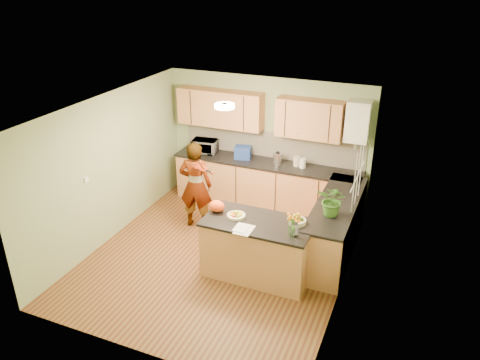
% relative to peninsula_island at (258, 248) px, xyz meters
% --- Properties ---
extents(floor, '(4.50, 4.50, 0.00)m').
position_rel_peninsula_island_xyz_m(floor, '(-0.74, 0.19, -0.46)').
color(floor, '#512917').
rests_on(floor, ground).
extents(ceiling, '(4.00, 4.50, 0.02)m').
position_rel_peninsula_island_xyz_m(ceiling, '(-0.74, 0.19, 2.04)').
color(ceiling, white).
rests_on(ceiling, wall_back).
extents(wall_back, '(4.00, 0.02, 2.50)m').
position_rel_peninsula_island_xyz_m(wall_back, '(-0.74, 2.44, 0.79)').
color(wall_back, '#8FA878').
rests_on(wall_back, floor).
extents(wall_front, '(4.00, 0.02, 2.50)m').
position_rel_peninsula_island_xyz_m(wall_front, '(-0.74, -2.06, 0.79)').
color(wall_front, '#8FA878').
rests_on(wall_front, floor).
extents(wall_left, '(0.02, 4.50, 2.50)m').
position_rel_peninsula_island_xyz_m(wall_left, '(-2.74, 0.19, 0.79)').
color(wall_left, '#8FA878').
rests_on(wall_left, floor).
extents(wall_right, '(0.02, 4.50, 2.50)m').
position_rel_peninsula_island_xyz_m(wall_right, '(1.26, 0.19, 0.79)').
color(wall_right, '#8FA878').
rests_on(wall_right, floor).
extents(back_counter, '(3.64, 0.62, 0.94)m').
position_rel_peninsula_island_xyz_m(back_counter, '(-0.64, 2.14, 0.01)').
color(back_counter, '#BF7C4C').
rests_on(back_counter, floor).
extents(right_counter, '(0.62, 2.24, 0.94)m').
position_rel_peninsula_island_xyz_m(right_counter, '(0.96, 1.04, 0.01)').
color(right_counter, '#BF7C4C').
rests_on(right_counter, floor).
extents(splashback, '(3.60, 0.02, 0.52)m').
position_rel_peninsula_island_xyz_m(splashback, '(-0.64, 2.43, 0.74)').
color(splashback, white).
rests_on(splashback, back_counter).
extents(upper_cabinets, '(3.20, 0.34, 0.70)m').
position_rel_peninsula_island_xyz_m(upper_cabinets, '(-0.91, 2.27, 1.39)').
color(upper_cabinets, '#BF7C4C').
rests_on(upper_cabinets, wall_back).
extents(boiler, '(0.40, 0.30, 0.86)m').
position_rel_peninsula_island_xyz_m(boiler, '(0.96, 2.28, 1.43)').
color(boiler, white).
rests_on(boiler, wall_back).
extents(window_right, '(0.01, 1.30, 1.05)m').
position_rel_peninsula_island_xyz_m(window_right, '(1.25, 0.79, 1.09)').
color(window_right, white).
rests_on(window_right, wall_right).
extents(light_switch, '(0.02, 0.09, 0.09)m').
position_rel_peninsula_island_xyz_m(light_switch, '(-2.72, -0.41, 0.84)').
color(light_switch, white).
rests_on(light_switch, wall_left).
extents(ceiling_lamp, '(0.30, 0.30, 0.07)m').
position_rel_peninsula_island_xyz_m(ceiling_lamp, '(-0.74, 0.49, 2.00)').
color(ceiling_lamp, '#FFEABF').
rests_on(ceiling_lamp, ceiling).
extents(peninsula_island, '(1.62, 0.83, 0.93)m').
position_rel_peninsula_island_xyz_m(peninsula_island, '(0.00, 0.00, 0.00)').
color(peninsula_island, '#BF7C4C').
rests_on(peninsula_island, floor).
extents(fruit_dish, '(0.28, 0.28, 0.10)m').
position_rel_peninsula_island_xyz_m(fruit_dish, '(-0.35, 0.00, 0.50)').
color(fruit_dish, beige).
rests_on(fruit_dish, peninsula_island).
extents(orange_bowl, '(0.26, 0.26, 0.15)m').
position_rel_peninsula_island_xyz_m(orange_bowl, '(0.55, 0.15, 0.53)').
color(orange_bowl, beige).
rests_on(orange_bowl, peninsula_island).
extents(flower_vase, '(0.23, 0.23, 0.42)m').
position_rel_peninsula_island_xyz_m(flower_vase, '(0.60, -0.18, 0.74)').
color(flower_vase, silver).
rests_on(flower_vase, peninsula_island).
extents(orange_bag, '(0.27, 0.24, 0.18)m').
position_rel_peninsula_island_xyz_m(orange_bag, '(-0.69, 0.05, 0.55)').
color(orange_bag, '#F04C13').
rests_on(orange_bag, peninsula_island).
extents(papers, '(0.24, 0.32, 0.01)m').
position_rel_peninsula_island_xyz_m(papers, '(-0.10, -0.30, 0.47)').
color(papers, silver).
rests_on(papers, peninsula_island).
extents(violinist, '(0.65, 0.49, 1.62)m').
position_rel_peninsula_island_xyz_m(violinist, '(-1.54, 0.97, 0.34)').
color(violinist, tan).
rests_on(violinist, floor).
extents(violin, '(0.66, 0.57, 0.17)m').
position_rel_peninsula_island_xyz_m(violin, '(-1.34, 0.75, 0.83)').
color(violin, '#4F1604').
rests_on(violin, violinist).
extents(microwave, '(0.52, 0.39, 0.27)m').
position_rel_peninsula_island_xyz_m(microwave, '(-1.94, 2.15, 0.61)').
color(microwave, white).
rests_on(microwave, back_counter).
extents(blue_box, '(0.34, 0.28, 0.24)m').
position_rel_peninsula_island_xyz_m(blue_box, '(-1.12, 2.16, 0.60)').
color(blue_box, navy).
rests_on(blue_box, back_counter).
extents(kettle, '(0.16, 0.16, 0.30)m').
position_rel_peninsula_island_xyz_m(kettle, '(-0.41, 2.14, 0.60)').
color(kettle, silver).
rests_on(kettle, back_counter).
extents(jar_cream, '(0.14, 0.14, 0.19)m').
position_rel_peninsula_island_xyz_m(jar_cream, '(-0.06, 2.19, 0.57)').
color(jar_cream, beige).
rests_on(jar_cream, back_counter).
extents(jar_white, '(0.15, 0.15, 0.18)m').
position_rel_peninsula_island_xyz_m(jar_white, '(0.07, 2.15, 0.56)').
color(jar_white, white).
rests_on(jar_white, back_counter).
extents(potted_plant, '(0.52, 0.47, 0.49)m').
position_rel_peninsula_island_xyz_m(potted_plant, '(0.96, 0.58, 0.72)').
color(potted_plant, '#396E24').
rests_on(potted_plant, right_counter).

